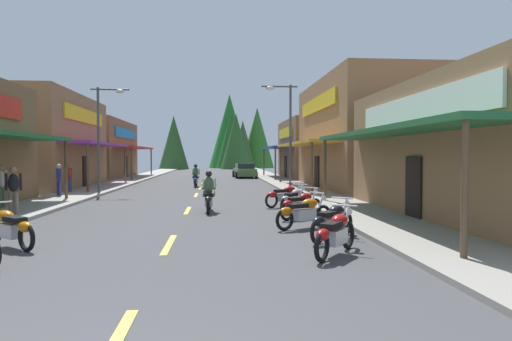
{
  "coord_description": "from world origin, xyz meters",
  "views": [
    {
      "loc": [
        1.16,
        -2.92,
        2.12
      ],
      "look_at": [
        3.81,
        27.7,
        1.1
      ],
      "focal_mm": 31.16,
      "sensor_mm": 36.0,
      "label": 1
    }
  ],
  "objects_px": {
    "motorcycle_parked_right_0": "(335,233)",
    "rider_cruising_lead": "(209,195)",
    "pedestrian_browsing": "(59,178)",
    "motorcycle_parked_left_2": "(10,227)",
    "pedestrian_by_shop": "(1,184)",
    "pedestrian_waiting": "(70,177)",
    "parked_car_curbside": "(245,171)",
    "motorcycle_parked_right_5": "(285,195)",
    "streetlamp_right": "(285,123)",
    "streetlamp_left": "(104,124)",
    "rider_cruising_trailing": "(196,177)",
    "motorcycle_parked_right_2": "(304,212)",
    "motorcycle_parked_right_3": "(301,204)",
    "pedestrian_strolling": "(13,188)",
    "motorcycle_parked_right_4": "(294,199)",
    "motorcycle_parked_right_1": "(332,221)"
  },
  "relations": [
    {
      "from": "pedestrian_waiting",
      "to": "parked_car_curbside",
      "type": "relative_size",
      "value": 0.38
    },
    {
      "from": "motorcycle_parked_right_1",
      "to": "pedestrian_by_shop",
      "type": "bearing_deg",
      "value": 101.01
    },
    {
      "from": "parked_car_curbside",
      "to": "streetlamp_left",
      "type": "bearing_deg",
      "value": 149.88
    },
    {
      "from": "streetlamp_left",
      "to": "streetlamp_right",
      "type": "bearing_deg",
      "value": 2.08
    },
    {
      "from": "motorcycle_parked_right_0",
      "to": "pedestrian_by_shop",
      "type": "bearing_deg",
      "value": 87.87
    },
    {
      "from": "parked_car_curbside",
      "to": "pedestrian_by_shop",
      "type": "bearing_deg",
      "value": 152.7
    },
    {
      "from": "pedestrian_by_shop",
      "to": "pedestrian_strolling",
      "type": "bearing_deg",
      "value": -40.66
    },
    {
      "from": "motorcycle_parked_left_2",
      "to": "pedestrian_strolling",
      "type": "distance_m",
      "value": 5.82
    },
    {
      "from": "motorcycle_parked_right_1",
      "to": "pedestrian_strolling",
      "type": "xyz_separation_m",
      "value": [
        -9.89,
        5.0,
        0.54
      ]
    },
    {
      "from": "pedestrian_by_shop",
      "to": "motorcycle_parked_right_5",
      "type": "bearing_deg",
      "value": 16.99
    },
    {
      "from": "motorcycle_parked_right_2",
      "to": "motorcycle_parked_right_4",
      "type": "distance_m",
      "value": 3.76
    },
    {
      "from": "motorcycle_parked_right_3",
      "to": "motorcycle_parked_right_4",
      "type": "height_order",
      "value": "same"
    },
    {
      "from": "parked_car_curbside",
      "to": "rider_cruising_trailing",
      "type": "bearing_deg",
      "value": 158.13
    },
    {
      "from": "motorcycle_parked_right_4",
      "to": "motorcycle_parked_right_5",
      "type": "xyz_separation_m",
      "value": [
        -0.07,
        1.66,
        0.0
      ]
    },
    {
      "from": "pedestrian_by_shop",
      "to": "pedestrian_browsing",
      "type": "distance_m",
      "value": 5.28
    },
    {
      "from": "motorcycle_parked_right_3",
      "to": "pedestrian_strolling",
      "type": "xyz_separation_m",
      "value": [
        -9.82,
        1.21,
        0.54
      ]
    },
    {
      "from": "motorcycle_parked_right_2",
      "to": "motorcycle_parked_left_2",
      "type": "relative_size",
      "value": 1.11
    },
    {
      "from": "motorcycle_parked_right_0",
      "to": "rider_cruising_lead",
      "type": "height_order",
      "value": "rider_cruising_lead"
    },
    {
      "from": "pedestrian_strolling",
      "to": "motorcycle_parked_left_2",
      "type": "bearing_deg",
      "value": -157.57
    },
    {
      "from": "motorcycle_parked_left_2",
      "to": "streetlamp_right",
      "type": "bearing_deg",
      "value": -79.86
    },
    {
      "from": "motorcycle_parked_right_3",
      "to": "rider_cruising_lead",
      "type": "distance_m",
      "value": 3.72
    },
    {
      "from": "parked_car_curbside",
      "to": "motorcycle_parked_right_3",
      "type": "bearing_deg",
      "value": 176.67
    },
    {
      "from": "motorcycle_parked_left_2",
      "to": "pedestrian_by_shop",
      "type": "xyz_separation_m",
      "value": [
        -3.54,
        7.23,
        0.57
      ]
    },
    {
      "from": "pedestrian_strolling",
      "to": "streetlamp_right",
      "type": "bearing_deg",
      "value": -49.44
    },
    {
      "from": "motorcycle_parked_left_2",
      "to": "rider_cruising_trailing",
      "type": "bearing_deg",
      "value": -59.06
    },
    {
      "from": "pedestrian_by_shop",
      "to": "parked_car_curbside",
      "type": "bearing_deg",
      "value": 81.8
    },
    {
      "from": "rider_cruising_lead",
      "to": "pedestrian_browsing",
      "type": "height_order",
      "value": "pedestrian_browsing"
    },
    {
      "from": "motorcycle_parked_right_0",
      "to": "motorcycle_parked_right_4",
      "type": "distance_m",
      "value": 7.3
    },
    {
      "from": "motorcycle_parked_right_1",
      "to": "pedestrian_waiting",
      "type": "xyz_separation_m",
      "value": [
        -11.06,
        14.49,
        0.47
      ]
    },
    {
      "from": "motorcycle_parked_right_5",
      "to": "streetlamp_left",
      "type": "bearing_deg",
      "value": 111.93
    },
    {
      "from": "motorcycle_parked_right_5",
      "to": "pedestrian_by_shop",
      "type": "relative_size",
      "value": 1.05
    },
    {
      "from": "motorcycle_parked_right_4",
      "to": "motorcycle_parked_right_2",
      "type": "bearing_deg",
      "value": -148.94
    },
    {
      "from": "streetlamp_right",
      "to": "motorcycle_parked_right_1",
      "type": "height_order",
      "value": "streetlamp_right"
    },
    {
      "from": "streetlamp_left",
      "to": "pedestrian_by_shop",
      "type": "xyz_separation_m",
      "value": [
        -2.1,
        -7.25,
        -2.8
      ]
    },
    {
      "from": "pedestrian_browsing",
      "to": "motorcycle_parked_right_2",
      "type": "bearing_deg",
      "value": 94.62
    },
    {
      "from": "motorcycle_parked_right_4",
      "to": "pedestrian_by_shop",
      "type": "distance_m",
      "value": 11.26
    },
    {
      "from": "pedestrian_waiting",
      "to": "motorcycle_parked_right_1",
      "type": "bearing_deg",
      "value": -55.53
    },
    {
      "from": "pedestrian_by_shop",
      "to": "parked_car_curbside",
      "type": "relative_size",
      "value": 0.41
    },
    {
      "from": "streetlamp_left",
      "to": "pedestrian_waiting",
      "type": "xyz_separation_m",
      "value": [
        -1.98,
        0.33,
        -2.89
      ]
    },
    {
      "from": "motorcycle_parked_right_0",
      "to": "rider_cruising_trailing",
      "type": "xyz_separation_m",
      "value": [
        -3.97,
        21.16,
        0.17
      ]
    },
    {
      "from": "motorcycle_parked_right_0",
      "to": "pedestrian_browsing",
      "type": "xyz_separation_m",
      "value": [
        -10.46,
        13.91,
        0.51
      ]
    },
    {
      "from": "motorcycle_parked_right_4",
      "to": "pedestrian_browsing",
      "type": "distance_m",
      "value": 12.7
    },
    {
      "from": "motorcycle_parked_right_2",
      "to": "rider_cruising_lead",
      "type": "height_order",
      "value": "rider_cruising_lead"
    },
    {
      "from": "motorcycle_parked_right_0",
      "to": "motorcycle_parked_right_2",
      "type": "relative_size",
      "value": 0.94
    },
    {
      "from": "streetlamp_right",
      "to": "motorcycle_parked_right_4",
      "type": "xyz_separation_m",
      "value": [
        -1.03,
        -8.97,
        -3.55
      ]
    },
    {
      "from": "streetlamp_right",
      "to": "motorcycle_parked_right_1",
      "type": "relative_size",
      "value": 3.79
    },
    {
      "from": "motorcycle_parked_right_3",
      "to": "pedestrian_strolling",
      "type": "distance_m",
      "value": 9.91
    },
    {
      "from": "motorcycle_parked_right_0",
      "to": "motorcycle_parked_right_2",
      "type": "height_order",
      "value": "same"
    },
    {
      "from": "motorcycle_parked_right_0",
      "to": "pedestrian_by_shop",
      "type": "height_order",
      "value": "pedestrian_by_shop"
    },
    {
      "from": "motorcycle_parked_right_1",
      "to": "motorcycle_parked_right_3",
      "type": "bearing_deg",
      "value": 43.83
    }
  ]
}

